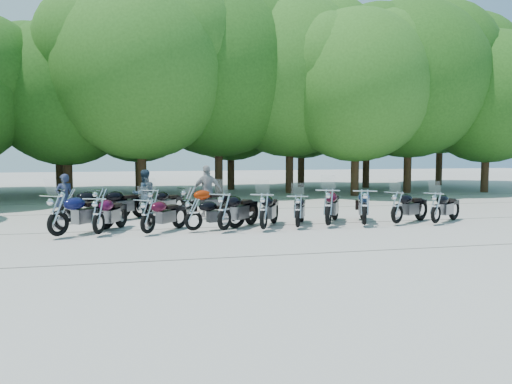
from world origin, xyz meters
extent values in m
plane|color=gray|center=(0.00, 0.00, 0.00)|extent=(90.00, 90.00, 0.00)
cylinder|color=#3A2614|center=(-7.25, 12.84, 1.65)|extent=(0.44, 0.44, 3.31)
sphere|color=#286319|center=(-7.25, 12.84, 5.32)|extent=(7.31, 7.31, 7.31)
cylinder|color=#3A2614|center=(-3.57, 11.24, 1.97)|extent=(0.44, 0.44, 3.93)
sphere|color=#357721|center=(-3.57, 11.24, 6.33)|extent=(8.70, 8.70, 8.70)
cylinder|color=#3A2614|center=(0.54, 13.09, 2.06)|extent=(0.44, 0.44, 4.13)
sphere|color=#286319|center=(0.54, 13.09, 6.64)|extent=(9.13, 9.13, 9.13)
cylinder|color=#3A2614|center=(4.61, 13.20, 2.05)|extent=(0.44, 0.44, 4.09)
sphere|color=#357721|center=(4.61, 13.20, 6.58)|extent=(9.04, 9.04, 9.04)
cylinder|color=#3A2614|center=(7.55, 10.82, 1.81)|extent=(0.44, 0.44, 3.62)
sphere|color=#357721|center=(7.55, 10.82, 5.82)|extent=(8.00, 8.00, 8.00)
cylinder|color=#3A2614|center=(11.20, 11.78, 1.99)|extent=(0.44, 0.44, 3.98)
sphere|color=#286319|center=(11.20, 11.78, 6.40)|extent=(8.79, 8.79, 8.79)
cylinder|color=#3A2614|center=(15.83, 11.20, 1.70)|extent=(0.44, 0.44, 3.41)
sphere|color=#286319|center=(15.83, 11.20, 5.48)|extent=(7.53, 7.53, 7.53)
cylinder|color=#3A2614|center=(-8.29, 16.97, 1.76)|extent=(0.44, 0.44, 3.52)
sphere|color=#357721|center=(-8.29, 16.97, 5.66)|extent=(7.78, 7.78, 7.78)
cylinder|color=#3A2614|center=(-3.76, 16.43, 1.71)|extent=(0.44, 0.44, 3.42)
sphere|color=#286319|center=(-3.76, 16.43, 5.50)|extent=(7.56, 7.56, 7.56)
cylinder|color=#3A2614|center=(1.80, 16.47, 1.78)|extent=(0.44, 0.44, 3.56)
sphere|color=#286319|center=(1.80, 16.47, 5.73)|extent=(7.88, 7.88, 7.88)
cylinder|color=#3A2614|center=(6.69, 17.47, 1.88)|extent=(0.44, 0.44, 3.76)
sphere|color=#286319|center=(6.69, 17.47, 6.04)|extent=(8.31, 8.31, 8.31)
cylinder|color=#3A2614|center=(10.68, 16.09, 1.81)|extent=(0.44, 0.44, 3.63)
sphere|color=#357721|center=(10.68, 16.09, 5.83)|extent=(8.02, 8.02, 8.02)
cylinder|color=#3A2614|center=(16.61, 17.02, 2.19)|extent=(0.44, 0.44, 4.37)
sphere|color=#286319|center=(16.61, 17.02, 7.03)|extent=(9.67, 9.67, 9.67)
imported|color=#212745|center=(-6.16, 3.95, 0.82)|extent=(0.71, 0.60, 1.64)
imported|color=#203142|center=(-3.50, 4.15, 0.87)|extent=(1.00, 0.88, 1.75)
imported|color=#9D9DA0|center=(-1.24, 4.14, 0.95)|extent=(1.18, 0.67, 1.89)
camera|label=1|loc=(-3.53, -14.04, 2.44)|focal=35.00mm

